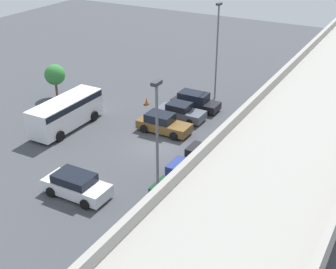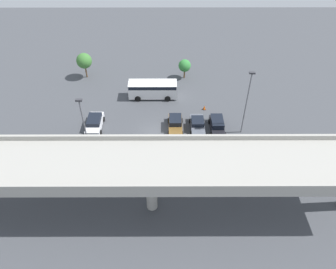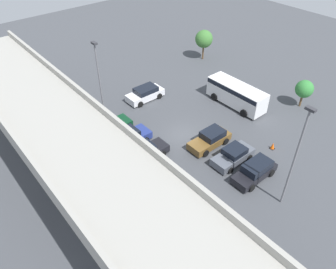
{
  "view_description": "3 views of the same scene",
  "coord_description": "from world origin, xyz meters",
  "px_view_note": "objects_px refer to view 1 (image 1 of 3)",
  "views": [
    {
      "loc": [
        27.73,
        16.65,
        17.32
      ],
      "look_at": [
        0.93,
        1.63,
        1.94
      ],
      "focal_mm": 50.0,
      "sensor_mm": 36.0,
      "label": 1
    },
    {
      "loc": [
        -1.62,
        33.18,
        28.85
      ],
      "look_at": [
        -1.71,
        3.44,
        2.7
      ],
      "focal_mm": 35.0,
      "sensor_mm": 36.0,
      "label": 2
    },
    {
      "loc": [
        -19.12,
        18.28,
        20.86
      ],
      "look_at": [
        -1.33,
        3.36,
        2.62
      ],
      "focal_mm": 35.0,
      "sensor_mm": 36.0,
      "label": 3
    }
  ],
  "objects_px": {
    "parked_car_6": "(76,185)",
    "lamp_post_near_aisle": "(157,144)",
    "shuttle_bus": "(66,111)",
    "parked_car_3": "(219,154)",
    "parked_car_2": "(163,124)",
    "parked_car_4": "(201,171)",
    "parked_car_5": "(187,193)",
    "parked_car_1": "(180,112)",
    "parked_car_0": "(195,101)",
    "tree_front_left": "(55,75)",
    "lamp_post_mid_lot": "(217,46)",
    "traffic_cone": "(146,101)"
  },
  "relations": [
    {
      "from": "parked_car_1",
      "to": "parked_car_3",
      "type": "height_order",
      "value": "parked_car_3"
    },
    {
      "from": "parked_car_3",
      "to": "shuttle_bus",
      "type": "distance_m",
      "value": 13.72
    },
    {
      "from": "parked_car_3",
      "to": "shuttle_bus",
      "type": "relative_size",
      "value": 0.64
    },
    {
      "from": "parked_car_4",
      "to": "shuttle_bus",
      "type": "xyz_separation_m",
      "value": [
        -2.06,
        -13.62,
        0.78
      ]
    },
    {
      "from": "parked_car_2",
      "to": "traffic_cone",
      "type": "distance_m",
      "value": 6.09
    },
    {
      "from": "tree_front_left",
      "to": "parked_car_6",
      "type": "bearing_deg",
      "value": 45.32
    },
    {
      "from": "parked_car_1",
      "to": "parked_car_2",
      "type": "relative_size",
      "value": 0.95
    },
    {
      "from": "parked_car_2",
      "to": "shuttle_bus",
      "type": "relative_size",
      "value": 0.62
    },
    {
      "from": "lamp_post_near_aisle",
      "to": "parked_car_2",
      "type": "bearing_deg",
      "value": -151.67
    },
    {
      "from": "shuttle_bus",
      "to": "tree_front_left",
      "type": "height_order",
      "value": "tree_front_left"
    },
    {
      "from": "parked_car_2",
      "to": "parked_car_3",
      "type": "bearing_deg",
      "value": -22.36
    },
    {
      "from": "parked_car_3",
      "to": "lamp_post_mid_lot",
      "type": "bearing_deg",
      "value": -64.65
    },
    {
      "from": "shuttle_bus",
      "to": "traffic_cone",
      "type": "height_order",
      "value": "shuttle_bus"
    },
    {
      "from": "parked_car_1",
      "to": "tree_front_left",
      "type": "relative_size",
      "value": 1.32
    },
    {
      "from": "parked_car_3",
      "to": "lamp_post_near_aisle",
      "type": "distance_m",
      "value": 9.1
    },
    {
      "from": "parked_car_1",
      "to": "shuttle_bus",
      "type": "distance_m",
      "value": 9.88
    },
    {
      "from": "parked_car_3",
      "to": "lamp_post_near_aisle",
      "type": "xyz_separation_m",
      "value": [
        7.94,
        -0.49,
        4.41
      ]
    },
    {
      "from": "parked_car_4",
      "to": "tree_front_left",
      "type": "relative_size",
      "value": 1.39
    },
    {
      "from": "parked_car_4",
      "to": "lamp_post_near_aisle",
      "type": "xyz_separation_m",
      "value": [
        5.13,
        -0.44,
        4.37
      ]
    },
    {
      "from": "parked_car_1",
      "to": "tree_front_left",
      "type": "bearing_deg",
      "value": -174.57
    },
    {
      "from": "parked_car_4",
      "to": "traffic_cone",
      "type": "distance_m",
      "value": 14.17
    },
    {
      "from": "shuttle_bus",
      "to": "lamp_post_mid_lot",
      "type": "xyz_separation_m",
      "value": [
        -12.1,
        8.3,
        3.79
      ]
    },
    {
      "from": "parked_car_1",
      "to": "parked_car_3",
      "type": "distance_m",
      "value": 8.21
    },
    {
      "from": "parked_car_2",
      "to": "shuttle_bus",
      "type": "xyz_separation_m",
      "value": [
        3.27,
        -7.54,
        0.77
      ]
    },
    {
      "from": "parked_car_4",
      "to": "parked_car_6",
      "type": "bearing_deg",
      "value": 41.49
    },
    {
      "from": "lamp_post_mid_lot",
      "to": "parked_car_5",
      "type": "bearing_deg",
      "value": 18.46
    },
    {
      "from": "parked_car_1",
      "to": "lamp_post_mid_lot",
      "type": "distance_m",
      "value": 7.48
    },
    {
      "from": "parked_car_3",
      "to": "parked_car_5",
      "type": "relative_size",
      "value": 1.05
    },
    {
      "from": "parked_car_1",
      "to": "parked_car_4",
      "type": "xyz_separation_m",
      "value": [
        8.33,
        6.03,
        0.07
      ]
    },
    {
      "from": "parked_car_4",
      "to": "tree_front_left",
      "type": "xyz_separation_m",
      "value": [
        -7.08,
        -19.16,
        1.51
      ]
    },
    {
      "from": "parked_car_3",
      "to": "tree_front_left",
      "type": "distance_m",
      "value": 19.74
    },
    {
      "from": "parked_car_0",
      "to": "lamp_post_near_aisle",
      "type": "bearing_deg",
      "value": -71.28
    },
    {
      "from": "parked_car_3",
      "to": "lamp_post_near_aisle",
      "type": "relative_size",
      "value": 0.53
    },
    {
      "from": "parked_car_1",
      "to": "lamp_post_near_aisle",
      "type": "xyz_separation_m",
      "value": [
        13.46,
        5.59,
        4.44
      ]
    },
    {
      "from": "parked_car_6",
      "to": "lamp_post_near_aisle",
      "type": "distance_m",
      "value": 7.34
    },
    {
      "from": "tree_front_left",
      "to": "traffic_cone",
      "type": "height_order",
      "value": "tree_front_left"
    },
    {
      "from": "parked_car_6",
      "to": "shuttle_bus",
      "type": "height_order",
      "value": "shuttle_bus"
    },
    {
      "from": "parked_car_0",
      "to": "tree_front_left",
      "type": "distance_m",
      "value": 13.9
    },
    {
      "from": "traffic_cone",
      "to": "parked_car_3",
      "type": "bearing_deg",
      "value": 56.72
    },
    {
      "from": "parked_car_4",
      "to": "parked_car_5",
      "type": "xyz_separation_m",
      "value": [
        2.83,
        0.35,
        -0.04
      ]
    },
    {
      "from": "parked_car_2",
      "to": "parked_car_6",
      "type": "height_order",
      "value": "parked_car_2"
    },
    {
      "from": "lamp_post_near_aisle",
      "to": "lamp_post_mid_lot",
      "type": "relative_size",
      "value": 0.96
    },
    {
      "from": "parked_car_0",
      "to": "parked_car_1",
      "type": "relative_size",
      "value": 1.03
    },
    {
      "from": "parked_car_6",
      "to": "parked_car_3",
      "type": "bearing_deg",
      "value": 52.81
    },
    {
      "from": "parked_car_0",
      "to": "parked_car_6",
      "type": "relative_size",
      "value": 0.98
    },
    {
      "from": "parked_car_0",
      "to": "tree_front_left",
      "type": "height_order",
      "value": "tree_front_left"
    },
    {
      "from": "parked_car_1",
      "to": "parked_car_4",
      "type": "height_order",
      "value": "parked_car_4"
    },
    {
      "from": "shuttle_bus",
      "to": "tree_front_left",
      "type": "bearing_deg",
      "value": -132.21
    },
    {
      "from": "parked_car_5",
      "to": "shuttle_bus",
      "type": "xyz_separation_m",
      "value": [
        -4.89,
        -13.97,
        0.82
      ]
    },
    {
      "from": "parked_car_2",
      "to": "lamp_post_near_aisle",
      "type": "xyz_separation_m",
      "value": [
        10.46,
        5.64,
        4.37
      ]
    }
  ]
}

